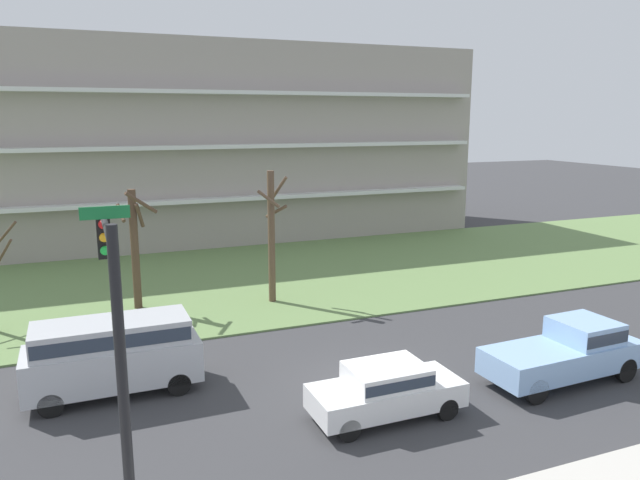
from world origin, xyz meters
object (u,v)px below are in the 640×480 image
Objects in this scene: tree_left at (135,245)px; tree_center at (272,234)px; sedan_white_center_right at (386,388)px; traffic_signal_mast at (116,338)px; van_silver_center_left at (113,351)px; pickup_blue_near_left at (568,350)px.

tree_center is (5.90, -1.23, 0.31)m from tree_left.
traffic_signal_mast reaches higher than sedan_white_center_right.
van_silver_center_left is at bearing 147.34° from sedan_white_center_right.
pickup_blue_near_left is 14.80m from traffic_signal_mast.
tree_center is 16.83m from traffic_signal_mast.
tree_left is 1.04× the size of van_silver_center_left.
traffic_signal_mast is (-7.58, -14.96, 1.33)m from tree_center.
traffic_signal_mast is (-13.98, -3.32, 3.58)m from pickup_blue_near_left.
tree_center is at bearing -136.47° from van_silver_center_left.
tree_center reaches higher than van_silver_center_left.
tree_center is at bearing 63.12° from traffic_signal_mast.
tree_center reaches higher than pickup_blue_near_left.
tree_left is 17.90m from pickup_blue_near_left.
tree_center is at bearing -11.78° from tree_left.
sedan_white_center_right is 8.84m from traffic_signal_mast.
tree_left is at bearing 113.20° from sedan_white_center_right.
van_silver_center_left reaches higher than pickup_blue_near_left.
tree_left is 6.03m from tree_center.
traffic_signal_mast is (-1.69, -16.19, 1.64)m from tree_left.
pickup_blue_near_left is 1.24× the size of sedan_white_center_right.
tree_left reaches higher than van_silver_center_left.
tree_center is at bearing 88.24° from sedan_white_center_right.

